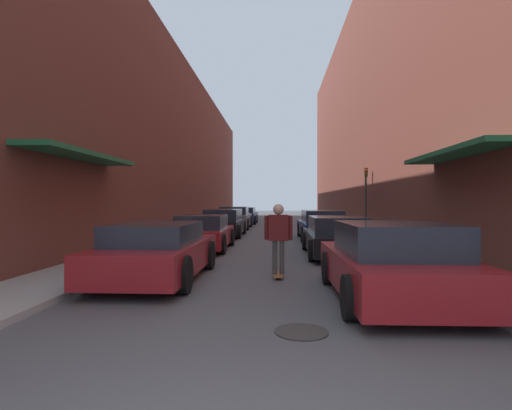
# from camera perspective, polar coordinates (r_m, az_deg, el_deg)

# --- Properties ---
(ground) EXTENTS (102.69, 102.69, 0.00)m
(ground) POSITION_cam_1_polar(r_m,az_deg,el_deg) (20.74, 2.17, -4.19)
(ground) COLOR #515154
(curb_strip_left) EXTENTS (1.80, 46.68, 0.12)m
(curb_strip_left) POSITION_cam_1_polar(r_m,az_deg,el_deg) (25.79, -7.14, -3.13)
(curb_strip_left) COLOR #A3A099
(curb_strip_left) RESTS_ON ground
(curb_strip_right) EXTENTS (1.80, 46.68, 0.12)m
(curb_strip_right) POSITION_cam_1_polar(r_m,az_deg,el_deg) (25.68, 11.85, -3.16)
(curb_strip_right) COLOR #A3A099
(curb_strip_right) RESTS_ON ground
(building_row_left) EXTENTS (4.90, 46.68, 10.24)m
(building_row_left) POSITION_cam_1_polar(r_m,az_deg,el_deg) (26.62, -13.37, 7.88)
(building_row_left) COLOR brown
(building_row_left) RESTS_ON ground
(building_row_right) EXTENTS (4.90, 46.68, 14.62)m
(building_row_right) POSITION_cam_1_polar(r_m,az_deg,el_deg) (26.82, 18.16, 12.56)
(building_row_right) COLOR brown
(building_row_right) RESTS_ON ground
(parked_car_left_0) EXTENTS (1.98, 4.40, 1.24)m
(parked_car_left_0) POSITION_cam_1_polar(r_m,az_deg,el_deg) (8.98, -13.85, -6.47)
(parked_car_left_0) COLOR maroon
(parked_car_left_0) RESTS_ON ground
(parked_car_left_1) EXTENTS (1.89, 4.03, 1.22)m
(parked_car_left_1) POSITION_cam_1_polar(r_m,az_deg,el_deg) (14.20, -7.57, -3.97)
(parked_car_left_1) COLOR maroon
(parked_car_left_1) RESTS_ON ground
(parked_car_left_2) EXTENTS (1.92, 4.52, 1.32)m
(parked_car_left_2) POSITION_cam_1_polar(r_m,az_deg,el_deg) (19.53, -4.62, -2.62)
(parked_car_left_2) COLOR black
(parked_car_left_2) RESTS_ON ground
(parked_car_left_3) EXTENTS (1.96, 4.69, 1.37)m
(parked_car_left_3) POSITION_cam_1_polar(r_m,az_deg,el_deg) (24.94, -3.06, -1.85)
(parked_car_left_3) COLOR gray
(parked_car_left_3) RESTS_ON ground
(parked_car_left_4) EXTENTS (2.01, 4.29, 1.25)m
(parked_car_left_4) POSITION_cam_1_polar(r_m,az_deg,el_deg) (30.41, -1.78, -1.53)
(parked_car_left_4) COLOR navy
(parked_car_left_4) RESTS_ON ground
(parked_car_right_0) EXTENTS (2.09, 4.08, 1.34)m
(parked_car_right_0) POSITION_cam_1_polar(r_m,az_deg,el_deg) (7.30, 18.99, -7.88)
(parked_car_right_0) COLOR maroon
(parked_car_right_0) RESTS_ON ground
(parked_car_right_1) EXTENTS (1.95, 4.40, 1.23)m
(parked_car_right_1) POSITION_cam_1_polar(r_m,az_deg,el_deg) (12.82, 11.42, -4.48)
(parked_car_right_1) COLOR black
(parked_car_right_1) RESTS_ON ground
(parked_car_right_2) EXTENTS (1.99, 4.61, 1.30)m
(parked_car_right_2) POSITION_cam_1_polar(r_m,az_deg,el_deg) (18.14, 9.33, -2.88)
(parked_car_right_2) COLOR navy
(parked_car_right_2) RESTS_ON ground
(skateboarder) EXTENTS (0.63, 0.78, 1.65)m
(skateboarder) POSITION_cam_1_polar(r_m,az_deg,el_deg) (8.96, 3.22, -3.92)
(skateboarder) COLOR brown
(skateboarder) RESTS_ON ground
(manhole_cover) EXTENTS (0.70, 0.70, 0.02)m
(manhole_cover) POSITION_cam_1_polar(r_m,az_deg,el_deg) (5.47, 6.50, -17.55)
(manhole_cover) COLOR #332D28
(manhole_cover) RESTS_ON ground
(traffic_light) EXTENTS (0.16, 0.22, 3.27)m
(traffic_light) POSITION_cam_1_polar(r_m,az_deg,el_deg) (21.00, 15.41, 1.75)
(traffic_light) COLOR #2D2D2D
(traffic_light) RESTS_ON curb_strip_right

